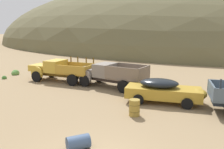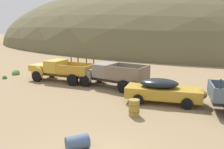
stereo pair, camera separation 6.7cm
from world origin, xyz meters
name	(u,v)px [view 2 (the right image)]	position (x,y,z in m)	size (l,w,h in m)	color
hill_distant	(178,44)	(-15.01, 63.81, 0.00)	(118.69, 80.95, 34.04)	brown
truck_faded_yellow	(57,70)	(-10.45, 9.38, 1.00)	(6.29, 3.03, 2.16)	brown
truck_primer_gray	(107,74)	(-5.53, 9.99, 1.01)	(6.01, 2.43, 1.91)	#3D322D
car_mustard	(165,91)	(0.01, 8.30, 0.82)	(5.25, 2.98, 1.57)	#B28928
oil_drum_foreground	(134,108)	(-0.70, 5.24, 0.46)	(0.63, 0.63, 0.92)	olive
oil_drum_by_truck	(77,142)	(-1.02, 0.81, 0.29)	(0.99, 1.07, 0.58)	#384C6B
bush_front_left	(5,78)	(-15.32, 7.36, 0.10)	(0.47, 0.43, 0.38)	#3D702D
bush_lone_scrub	(16,73)	(-16.16, 9.19, 0.17)	(0.81, 0.80, 0.65)	#5B8E42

